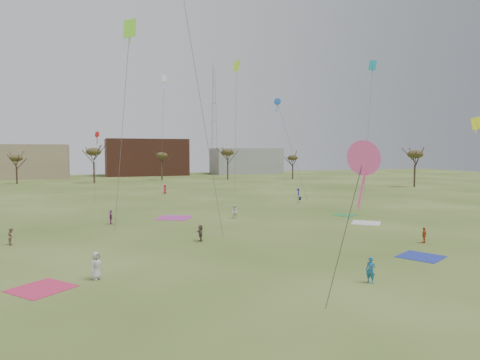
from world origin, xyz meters
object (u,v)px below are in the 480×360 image
object	(u,v)px
flyer_near_right	(371,270)
spectator_fore_a	(424,235)
flyer_near_left	(96,266)
radio_tower	(214,120)
camp_chair_right	(299,201)

from	to	relation	value
flyer_near_right	spectator_fore_a	world-z (taller)	flyer_near_right
flyer_near_left	radio_tower	xyz separation A→B (m)	(42.92, 121.90, 18.31)
flyer_near_left	camp_chair_right	distance (m)	44.50
spectator_fore_a	camp_chair_right	size ratio (longest dim) A/B	1.63
spectator_fore_a	radio_tower	distance (m)	122.68
flyer_near_left	radio_tower	distance (m)	130.52
flyer_near_left	camp_chair_right	size ratio (longest dim) A/B	2.06
spectator_fore_a	radio_tower	bearing A→B (deg)	-123.03
spectator_fore_a	flyer_near_left	bearing A→B (deg)	-22.59
flyer_near_left	spectator_fore_a	distance (m)	27.79
spectator_fore_a	camp_chair_right	bearing A→B (deg)	-121.99
flyer_near_left	flyer_near_right	size ratio (longest dim) A/B	1.09
flyer_near_right	camp_chair_right	xyz separation A→B (m)	(14.94, 38.40, -0.56)
flyer_near_right	flyer_near_left	bearing A→B (deg)	-144.91
flyer_near_left	flyer_near_right	world-z (taller)	flyer_near_left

